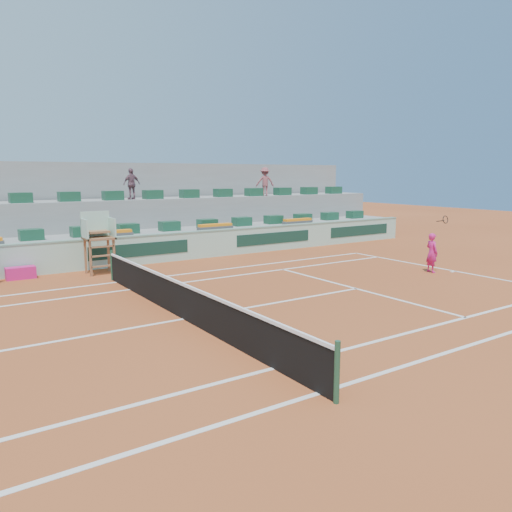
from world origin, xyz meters
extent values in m
plane|color=#93401C|center=(0.00, 0.00, 0.00)|extent=(90.00, 90.00, 0.00)
cube|color=gray|center=(0.00, 10.70, 0.60)|extent=(36.00, 4.00, 1.20)
cube|color=gray|center=(0.00, 12.30, 1.30)|extent=(36.00, 2.40, 2.60)
cube|color=gray|center=(0.00, 13.90, 2.20)|extent=(36.00, 0.40, 4.40)
cube|color=#D61C78|center=(-2.74, 8.03, 0.23)|extent=(1.02, 0.45, 0.45)
imported|color=#724C59|center=(2.96, 11.74, 3.35)|extent=(0.93, 0.53, 1.50)
imported|color=#8F474C|center=(10.67, 11.58, 3.39)|extent=(1.17, 0.93, 1.59)
cube|color=silver|center=(11.88, 0.00, 0.01)|extent=(0.12, 10.97, 0.01)
cube|color=silver|center=(0.00, -5.49, 0.01)|extent=(23.77, 0.12, 0.01)
cube|color=silver|center=(0.00, 5.49, 0.01)|extent=(23.77, 0.12, 0.01)
cube|color=silver|center=(0.00, -4.12, 0.01)|extent=(23.77, 0.12, 0.01)
cube|color=silver|center=(0.00, 4.12, 0.01)|extent=(23.77, 0.12, 0.01)
cube|color=silver|center=(6.40, 0.00, 0.01)|extent=(0.12, 8.23, 0.01)
cube|color=silver|center=(0.00, 0.00, 0.01)|extent=(12.80, 0.12, 0.01)
cube|color=silver|center=(11.73, 0.00, 0.01)|extent=(0.30, 0.12, 0.01)
cube|color=black|center=(0.00, 0.00, 0.46)|extent=(0.03, 11.87, 0.92)
cube|color=white|center=(0.00, 0.00, 0.95)|extent=(0.06, 11.87, 0.07)
cylinder|color=#1F4A30|center=(0.00, -5.94, 0.55)|extent=(0.10, 0.10, 1.10)
cylinder|color=#1F4A30|center=(0.00, 5.94, 0.55)|extent=(0.10, 0.10, 1.10)
cube|color=#A7D3BC|center=(0.00, 8.50, 0.60)|extent=(36.00, 0.30, 1.20)
cube|color=gray|center=(0.00, 8.50, 1.23)|extent=(36.00, 0.34, 0.06)
cube|color=#13362A|center=(2.00, 8.34, 0.65)|extent=(4.40, 0.02, 0.56)
cube|color=#13362A|center=(9.00, 8.34, 0.65)|extent=(4.40, 0.02, 0.56)
cube|color=#13362A|center=(15.00, 8.34, 0.65)|extent=(4.40, 0.02, 0.56)
cube|color=brown|center=(-0.45, 7.05, 0.68)|extent=(0.08, 0.08, 1.35)
cube|color=brown|center=(0.45, 7.05, 0.68)|extent=(0.08, 0.08, 1.35)
cube|color=brown|center=(-0.45, 7.75, 0.68)|extent=(0.08, 0.08, 1.35)
cube|color=brown|center=(0.45, 7.75, 0.68)|extent=(0.08, 0.08, 1.35)
cube|color=brown|center=(0.00, 7.40, 1.39)|extent=(1.10, 0.90, 0.08)
cube|color=#A7D3BC|center=(0.00, 7.78, 1.90)|extent=(1.10, 0.08, 1.00)
cube|color=#A7D3BC|center=(-0.52, 7.40, 1.75)|extent=(0.06, 0.90, 0.80)
cube|color=#A7D3BC|center=(0.52, 7.40, 1.75)|extent=(0.06, 0.90, 0.80)
cube|color=brown|center=(0.00, 7.50, 1.63)|extent=(0.80, 0.60, 0.08)
cube|color=brown|center=(0.00, 7.05, 0.35)|extent=(0.90, 0.08, 0.06)
cube|color=brown|center=(0.00, 7.05, 0.75)|extent=(0.90, 0.08, 0.06)
cube|color=brown|center=(0.00, 7.05, 1.10)|extent=(0.90, 0.08, 0.06)
cube|color=#184930|center=(-2.00, 9.80, 1.42)|extent=(0.90, 0.60, 0.44)
cube|color=#184930|center=(0.00, 9.80, 1.42)|extent=(0.90, 0.60, 0.44)
cube|color=#184930|center=(2.00, 9.80, 1.42)|extent=(0.90, 0.60, 0.44)
cube|color=#184930|center=(4.00, 9.80, 1.42)|extent=(0.90, 0.60, 0.44)
cube|color=#184930|center=(6.00, 9.80, 1.42)|extent=(0.90, 0.60, 0.44)
cube|color=#184930|center=(8.00, 9.80, 1.42)|extent=(0.90, 0.60, 0.44)
cube|color=#184930|center=(10.00, 9.80, 1.42)|extent=(0.90, 0.60, 0.44)
cube|color=#184930|center=(12.00, 9.80, 1.42)|extent=(0.90, 0.60, 0.44)
cube|color=#184930|center=(14.00, 9.80, 1.42)|extent=(0.90, 0.60, 0.44)
cube|color=#184930|center=(16.00, 9.80, 1.42)|extent=(0.90, 0.60, 0.44)
cube|color=#184930|center=(-2.00, 11.70, 2.82)|extent=(0.90, 0.60, 0.44)
cube|color=#184930|center=(0.00, 11.70, 2.82)|extent=(0.90, 0.60, 0.44)
cube|color=#184930|center=(2.00, 11.70, 2.82)|extent=(0.90, 0.60, 0.44)
cube|color=#184930|center=(4.00, 11.70, 2.82)|extent=(0.90, 0.60, 0.44)
cube|color=#184930|center=(6.00, 11.70, 2.82)|extent=(0.90, 0.60, 0.44)
cube|color=#184930|center=(8.00, 11.70, 2.82)|extent=(0.90, 0.60, 0.44)
cube|color=#184930|center=(10.00, 11.70, 2.82)|extent=(0.90, 0.60, 0.44)
cube|color=#184930|center=(12.00, 11.70, 2.82)|extent=(0.90, 0.60, 0.44)
cube|color=#184930|center=(14.00, 11.70, 2.82)|extent=(0.90, 0.60, 0.44)
cube|color=#184930|center=(16.00, 11.70, 2.82)|extent=(0.90, 0.60, 0.44)
cube|color=#4D4D4D|center=(1.00, 9.00, 1.28)|extent=(1.80, 0.36, 0.16)
cube|color=orange|center=(1.00, 9.00, 1.42)|extent=(1.70, 0.32, 0.12)
cube|color=#4D4D4D|center=(6.00, 9.00, 1.28)|extent=(1.80, 0.36, 0.16)
cube|color=orange|center=(6.00, 9.00, 1.42)|extent=(1.70, 0.32, 0.12)
cube|color=#4D4D4D|center=(11.00, 9.00, 1.28)|extent=(1.80, 0.36, 0.16)
cube|color=orange|center=(11.00, 9.00, 1.42)|extent=(1.70, 0.32, 0.12)
imported|color=#D61C78|center=(10.92, 0.45, 0.77)|extent=(0.48, 0.63, 1.55)
cylinder|color=black|center=(10.92, 0.15, 2.05)|extent=(0.03, 0.35, 0.09)
torus|color=black|center=(10.92, -0.07, 2.12)|extent=(0.31, 0.08, 0.31)
camera|label=1|loc=(-5.53, -11.77, 3.84)|focal=35.00mm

